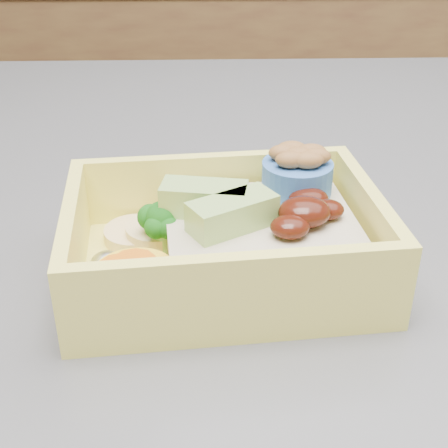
{
  "coord_description": "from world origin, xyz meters",
  "views": [
    {
      "loc": [
        0.15,
        -0.51,
        1.14
      ],
      "look_at": [
        0.16,
        -0.19,
        0.96
      ],
      "focal_mm": 50.0,
      "sensor_mm": 36.0,
      "label": 1
    }
  ],
  "objects": [
    {
      "name": "bento_box",
      "position": [
        0.17,
        -0.18,
        0.94
      ],
      "size": [
        0.2,
        0.15,
        0.07
      ],
      "rotation": [
        0.0,
        0.0,
        0.09
      ],
      "color": "#FEF369",
      "rests_on": "island"
    }
  ]
}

